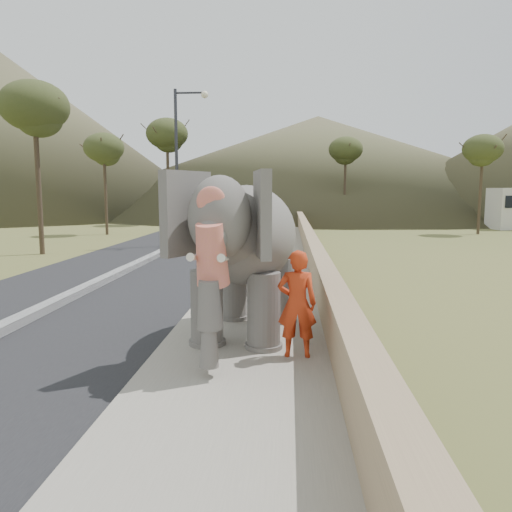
# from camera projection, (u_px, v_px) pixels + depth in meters

# --- Properties ---
(ground) EXTENTS (160.00, 160.00, 0.00)m
(ground) POSITION_uv_depth(u_px,v_px,m) (235.00, 381.00, 7.65)
(ground) COLOR olive
(ground) RESTS_ON ground
(road) EXTENTS (7.00, 120.00, 0.03)m
(road) POSITION_uv_depth(u_px,v_px,m) (127.00, 272.00, 17.87)
(road) COLOR black
(road) RESTS_ON ground
(median) EXTENTS (0.35, 120.00, 0.22)m
(median) POSITION_uv_depth(u_px,v_px,m) (127.00, 269.00, 17.86)
(median) COLOR black
(median) RESTS_ON ground
(walkway) EXTENTS (3.00, 120.00, 0.15)m
(walkway) POSITION_uv_depth(u_px,v_px,m) (266.00, 272.00, 17.54)
(walkway) COLOR #9E9687
(walkway) RESTS_ON ground
(parapet) EXTENTS (0.30, 120.00, 1.10)m
(parapet) POSITION_uv_depth(u_px,v_px,m) (313.00, 259.00, 17.37)
(parapet) COLOR tan
(parapet) RESTS_ON ground
(lamppost) EXTENTS (1.76, 0.36, 8.00)m
(lamppost) POSITION_uv_depth(u_px,v_px,m) (182.00, 152.00, 25.53)
(lamppost) COLOR #2B2B2F
(lamppost) RESTS_ON ground
(signboard) EXTENTS (0.60, 0.08, 2.40)m
(signboard) POSITION_uv_depth(u_px,v_px,m) (185.00, 215.00, 25.46)
(signboard) COLOR #2D2D33
(signboard) RESTS_ON ground
(hill_far) EXTENTS (80.00, 80.00, 14.00)m
(hill_far) POSITION_uv_depth(u_px,v_px,m) (317.00, 163.00, 75.66)
(hill_far) COLOR brown
(hill_far) RESTS_ON ground
(elephant_and_man) EXTENTS (2.66, 4.42, 3.02)m
(elephant_and_man) POSITION_uv_depth(u_px,v_px,m) (248.00, 256.00, 9.58)
(elephant_and_man) COLOR slate
(elephant_and_man) RESTS_ON ground
(motorcyclist) EXTENTS (1.84, 1.87, 1.77)m
(motorcyclist) POSITION_uv_depth(u_px,v_px,m) (239.00, 223.00, 34.19)
(motorcyclist) COLOR maroon
(motorcyclist) RESTS_ON ground
(trees) EXTENTS (48.59, 33.36, 9.22)m
(trees) POSITION_uv_depth(u_px,v_px,m) (288.00, 176.00, 32.98)
(trees) COLOR #473828
(trees) RESTS_ON ground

